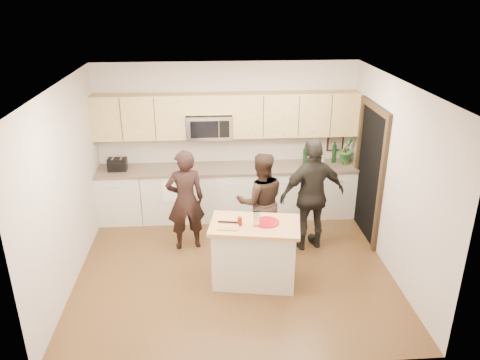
{
  "coord_description": "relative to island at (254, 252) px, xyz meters",
  "views": [
    {
      "loc": [
        -0.33,
        -5.9,
        3.84
      ],
      "look_at": [
        0.11,
        0.35,
        1.24
      ],
      "focal_mm": 35.0,
      "sensor_mm": 36.0,
      "label": 1
    }
  ],
  "objects": [
    {
      "name": "dish_towel",
      "position": [
        -1.21,
        1.86,
        0.35
      ],
      "size": [
        0.34,
        0.6,
        0.48
      ],
      "color": "white",
      "rests_on": "ground"
    },
    {
      "name": "back_cabinetry",
      "position": [
        -0.26,
        2.05,
        0.02
      ],
      "size": [
        4.5,
        0.66,
        0.94
      ],
      "color": "beige",
      "rests_on": "ground"
    },
    {
      "name": "floor",
      "position": [
        -0.26,
        0.36,
        -0.45
      ],
      "size": [
        4.5,
        4.5,
        0.0
      ],
      "primitive_type": "plane",
      "color": "#53381C",
      "rests_on": "ground"
    },
    {
      "name": "box_grater",
      "position": [
        0.01,
        -0.06,
        0.57
      ],
      "size": [
        0.1,
        0.05,
        0.22
      ],
      "color": "silver",
      "rests_on": "red_plate"
    },
    {
      "name": "doorway",
      "position": [
        1.97,
        1.26,
        0.7
      ],
      "size": [
        0.06,
        1.25,
        2.2
      ],
      "color": "black",
      "rests_on": "ground"
    },
    {
      "name": "drink_glass",
      "position": [
        -0.21,
        -0.02,
        0.5
      ],
      "size": [
        0.06,
        0.06,
        0.11
      ],
      "primitive_type": "cylinder",
      "color": "maroon",
      "rests_on": "island"
    },
    {
      "name": "woman_right",
      "position": [
        0.97,
        0.88,
        0.44
      ],
      "size": [
        1.12,
        0.66,
        1.79
      ],
      "primitive_type": "imported",
      "rotation": [
        0.0,
        0.0,
        3.36
      ],
      "color": "black",
      "rests_on": "ground"
    },
    {
      "name": "toaster",
      "position": [
        -2.15,
        2.03,
        0.59
      ],
      "size": [
        0.31,
        0.2,
        0.21
      ],
      "color": "black",
      "rests_on": "back_cabinetry"
    },
    {
      "name": "tongs",
      "position": [
        -0.36,
        0.02,
        0.47
      ],
      "size": [
        0.26,
        0.07,
        0.02
      ],
      "primitive_type": "cube",
      "rotation": [
        0.0,
        0.0,
        -0.17
      ],
      "color": "black",
      "rests_on": "cutting_board"
    },
    {
      "name": "cutting_board",
      "position": [
        -0.36,
        -0.1,
        0.46
      ],
      "size": [
        0.29,
        0.21,
        0.02
      ],
      "primitive_type": "cube",
      "rotation": [
        0.0,
        0.0,
        -0.17
      ],
      "color": "tan",
      "rests_on": "island"
    },
    {
      "name": "microwave",
      "position": [
        -0.57,
        2.16,
        1.2
      ],
      "size": [
        0.76,
        0.41,
        0.4
      ],
      "color": "silver",
      "rests_on": "ground"
    },
    {
      "name": "framed_picture",
      "position": [
        1.69,
        2.35,
        0.83
      ],
      "size": [
        0.3,
        0.03,
        0.38
      ],
      "color": "black",
      "rests_on": "ground"
    },
    {
      "name": "red_plate",
      "position": [
        0.16,
        0.01,
        0.45
      ],
      "size": [
        0.33,
        0.33,
        0.02
      ],
      "primitive_type": "cylinder",
      "color": "maroon",
      "rests_on": "island"
    },
    {
      "name": "woman_left",
      "position": [
        -0.97,
        1.01,
        0.36
      ],
      "size": [
        0.66,
        0.5,
        1.62
      ],
      "primitive_type": "imported",
      "rotation": [
        0.0,
        0.0,
        3.34
      ],
      "color": "black",
      "rests_on": "ground"
    },
    {
      "name": "knife",
      "position": [
        -0.35,
        -0.15,
        0.47
      ],
      "size": [
        0.19,
        0.05,
        0.01
      ],
      "primitive_type": "cube",
      "rotation": [
        0.0,
        0.0,
        -0.17
      ],
      "color": "silver",
      "rests_on": "cutting_board"
    },
    {
      "name": "upper_cabinetry",
      "position": [
        -0.23,
        2.2,
        1.39
      ],
      "size": [
        4.5,
        0.33,
        0.75
      ],
      "color": "tan",
      "rests_on": "ground"
    },
    {
      "name": "woman_center",
      "position": [
        0.18,
        0.92,
        0.33
      ],
      "size": [
        0.8,
        0.65,
        1.58
      ],
      "primitive_type": "imported",
      "rotation": [
        0.0,
        0.0,
        3.21
      ],
      "color": "black",
      "rests_on": "ground"
    },
    {
      "name": "orchid",
      "position": [
        1.83,
        2.08,
        0.76
      ],
      "size": [
        0.36,
        0.33,
        0.54
      ],
      "primitive_type": "imported",
      "rotation": [
        0.0,
        0.0,
        0.34
      ],
      "color": "#306F2C",
      "rests_on": "back_cabinetry"
    },
    {
      "name": "room_shell",
      "position": [
        -0.26,
        0.36,
        1.28
      ],
      "size": [
        4.52,
        4.02,
        2.71
      ],
      "color": "#BAAC9F",
      "rests_on": "ground"
    },
    {
      "name": "island",
      "position": [
        0.0,
        0.0,
        0.0
      ],
      "size": [
        1.3,
        0.89,
        0.9
      ],
      "rotation": [
        0.0,
        0.0,
        -0.17
      ],
      "color": "beige",
      "rests_on": "ground"
    },
    {
      "name": "bottle_cluster",
      "position": [
        1.52,
        2.07,
        0.66
      ],
      "size": [
        0.8,
        0.26,
        0.38
      ],
      "color": "black",
      "rests_on": "back_cabinetry"
    }
  ]
}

